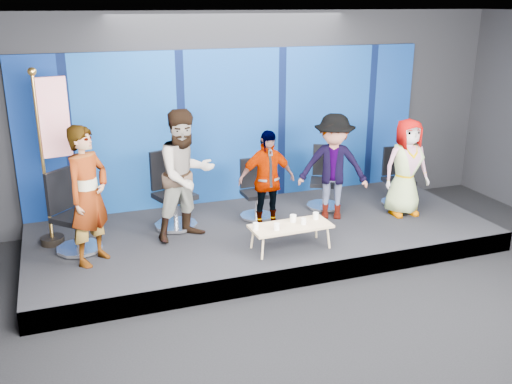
{
  "coord_description": "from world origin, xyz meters",
  "views": [
    {
      "loc": [
        -2.88,
        -5.21,
        3.62
      ],
      "look_at": [
        -0.14,
        2.4,
        0.92
      ],
      "focal_mm": 40.0,
      "sensor_mm": 36.0,
      "label": 1
    }
  ],
  "objects_px": {
    "panelist_e": "(406,167)",
    "mug_e": "(316,216)",
    "panelist_a": "(89,196)",
    "mug_a": "(256,226)",
    "mug_c": "(293,218)",
    "chair_b": "(173,203)",
    "panelist_b": "(186,175)",
    "flag_stand": "(52,154)",
    "mug_b": "(277,227)",
    "panelist_c": "(267,180)",
    "chair_d": "(324,187)",
    "chair_c": "(255,199)",
    "mug_d": "(304,221)",
    "panelist_d": "(333,167)",
    "chair_e": "(397,186)",
    "chair_a": "(74,225)",
    "coffee_table": "(291,227)"
  },
  "relations": [
    {
      "from": "flag_stand",
      "to": "mug_b",
      "type": "bearing_deg",
      "value": -37.44
    },
    {
      "from": "chair_a",
      "to": "panelist_d",
      "type": "relative_size",
      "value": 0.68
    },
    {
      "from": "mug_b",
      "to": "mug_d",
      "type": "distance_m",
      "value": 0.43
    },
    {
      "from": "panelist_e",
      "to": "mug_e",
      "type": "bearing_deg",
      "value": -159.65
    },
    {
      "from": "panelist_b",
      "to": "flag_stand",
      "type": "height_order",
      "value": "flag_stand"
    },
    {
      "from": "mug_c",
      "to": "mug_d",
      "type": "distance_m",
      "value": 0.17
    },
    {
      "from": "panelist_a",
      "to": "mug_a",
      "type": "height_order",
      "value": "panelist_a"
    },
    {
      "from": "mug_a",
      "to": "mug_b",
      "type": "xyz_separation_m",
      "value": [
        0.26,
        -0.11,
        0.0
      ]
    },
    {
      "from": "chair_b",
      "to": "mug_c",
      "type": "bearing_deg",
      "value": -60.39
    },
    {
      "from": "flag_stand",
      "to": "panelist_a",
      "type": "bearing_deg",
      "value": -74.81
    },
    {
      "from": "panelist_b",
      "to": "mug_d",
      "type": "relative_size",
      "value": 21.33
    },
    {
      "from": "chair_b",
      "to": "panelist_e",
      "type": "bearing_deg",
      "value": -29.98
    },
    {
      "from": "panelist_c",
      "to": "panelist_a",
      "type": "bearing_deg",
      "value": -173.64
    },
    {
      "from": "panelist_c",
      "to": "chair_d",
      "type": "bearing_deg",
      "value": 22.72
    },
    {
      "from": "panelist_a",
      "to": "mug_e",
      "type": "relative_size",
      "value": 18.86
    },
    {
      "from": "panelist_c",
      "to": "flag_stand",
      "type": "height_order",
      "value": "flag_stand"
    },
    {
      "from": "panelist_d",
      "to": "mug_d",
      "type": "distance_m",
      "value": 1.4
    },
    {
      "from": "coffee_table",
      "to": "panelist_a",
      "type": "bearing_deg",
      "value": 169.22
    },
    {
      "from": "panelist_b",
      "to": "panelist_a",
      "type": "bearing_deg",
      "value": 176.79
    },
    {
      "from": "chair_b",
      "to": "chair_c",
      "type": "xyz_separation_m",
      "value": [
        1.33,
        -0.04,
        -0.08
      ]
    },
    {
      "from": "panelist_a",
      "to": "panelist_d",
      "type": "relative_size",
      "value": 1.1
    },
    {
      "from": "panelist_b",
      "to": "mug_c",
      "type": "relative_size",
      "value": 17.97
    },
    {
      "from": "chair_b",
      "to": "flag_stand",
      "type": "xyz_separation_m",
      "value": [
        -1.67,
        -0.06,
        0.94
      ]
    },
    {
      "from": "mug_b",
      "to": "flag_stand",
      "type": "height_order",
      "value": "flag_stand"
    },
    {
      "from": "chair_e",
      "to": "mug_c",
      "type": "distance_m",
      "value": 2.6
    },
    {
      "from": "chair_d",
      "to": "mug_a",
      "type": "height_order",
      "value": "chair_d"
    },
    {
      "from": "panelist_a",
      "to": "mug_b",
      "type": "xyz_separation_m",
      "value": [
        2.4,
        -0.6,
        -0.53
      ]
    },
    {
      "from": "mug_d",
      "to": "panelist_c",
      "type": "bearing_deg",
      "value": 104.23
    },
    {
      "from": "panelist_b",
      "to": "mug_e",
      "type": "bearing_deg",
      "value": -43.77
    },
    {
      "from": "chair_e",
      "to": "mug_d",
      "type": "xyz_separation_m",
      "value": [
        -2.29,
        -1.16,
        0.08
      ]
    },
    {
      "from": "chair_a",
      "to": "panelist_a",
      "type": "bearing_deg",
      "value": -109.8
    },
    {
      "from": "mug_b",
      "to": "flag_stand",
      "type": "distance_m",
      "value": 3.27
    },
    {
      "from": "chair_b",
      "to": "chair_c",
      "type": "height_order",
      "value": "chair_b"
    },
    {
      "from": "mug_c",
      "to": "chair_d",
      "type": "bearing_deg",
      "value": 48.78
    },
    {
      "from": "panelist_d",
      "to": "mug_d",
      "type": "xyz_separation_m",
      "value": [
        -0.93,
        -0.95,
        -0.45
      ]
    },
    {
      "from": "chair_c",
      "to": "chair_a",
      "type": "bearing_deg",
      "value": -173.4
    },
    {
      "from": "panelist_c",
      "to": "mug_d",
      "type": "height_order",
      "value": "panelist_c"
    },
    {
      "from": "panelist_c",
      "to": "chair_e",
      "type": "bearing_deg",
      "value": 5.36
    },
    {
      "from": "chair_c",
      "to": "chair_d",
      "type": "height_order",
      "value": "chair_d"
    },
    {
      "from": "chair_a",
      "to": "mug_a",
      "type": "bearing_deg",
      "value": -66.35
    },
    {
      "from": "panelist_b",
      "to": "chair_e",
      "type": "distance_m",
      "value": 3.8
    },
    {
      "from": "coffee_table",
      "to": "mug_a",
      "type": "relative_size",
      "value": 12.35
    },
    {
      "from": "chair_d",
      "to": "coffee_table",
      "type": "xyz_separation_m",
      "value": [
        -1.22,
        -1.4,
        -0.02
      ]
    },
    {
      "from": "chair_c",
      "to": "mug_b",
      "type": "distance_m",
      "value": 1.46
    },
    {
      "from": "panelist_b",
      "to": "coffee_table",
      "type": "xyz_separation_m",
      "value": [
        1.27,
        -0.89,
        -0.63
      ]
    },
    {
      "from": "chair_c",
      "to": "chair_e",
      "type": "xyz_separation_m",
      "value": [
        2.51,
        -0.22,
        0.01
      ]
    },
    {
      "from": "mug_c",
      "to": "mug_e",
      "type": "bearing_deg",
      "value": -0.53
    },
    {
      "from": "chair_b",
      "to": "flag_stand",
      "type": "distance_m",
      "value": 1.92
    },
    {
      "from": "panelist_a",
      "to": "mug_a",
      "type": "bearing_deg",
      "value": -57.21
    },
    {
      "from": "mug_a",
      "to": "mug_c",
      "type": "height_order",
      "value": "mug_c"
    }
  ]
}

